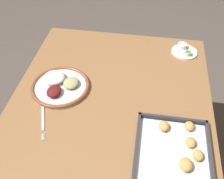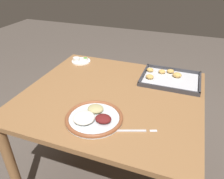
# 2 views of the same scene
# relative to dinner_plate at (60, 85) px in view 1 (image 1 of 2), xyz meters

# --- Properties ---
(ground_plane) EXTENTS (8.00, 8.00, 0.00)m
(ground_plane) POSITION_rel_dinner_plate_xyz_m (0.00, 0.27, -0.75)
(ground_plane) COLOR #564C44
(dining_table) EXTENTS (1.09, 0.99, 0.74)m
(dining_table) POSITION_rel_dinner_plate_xyz_m (0.00, 0.27, -0.12)
(dining_table) COLOR olive
(dining_table) RESTS_ON ground_plane
(dinner_plate) EXTENTS (0.30, 0.30, 0.05)m
(dinner_plate) POSITION_rel_dinner_plate_xyz_m (0.00, 0.00, 0.00)
(dinner_plate) COLOR silver
(dinner_plate) RESTS_ON dining_table
(fork) EXTENTS (0.22, 0.09, 0.00)m
(fork) POSITION_rel_dinner_plate_xyz_m (0.21, -0.02, -0.01)
(fork) COLOR silver
(fork) RESTS_ON dining_table
(saucer_plate) EXTENTS (0.15, 0.15, 0.04)m
(saucer_plate) POSITION_rel_dinner_plate_xyz_m (-0.41, 0.64, -0.00)
(saucer_plate) COLOR white
(saucer_plate) RESTS_ON dining_table
(baking_tray) EXTENTS (0.39, 0.31, 0.04)m
(baking_tray) POSITION_rel_dinner_plate_xyz_m (0.31, 0.58, -0.00)
(baking_tray) COLOR #333338
(baking_tray) RESTS_ON dining_table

